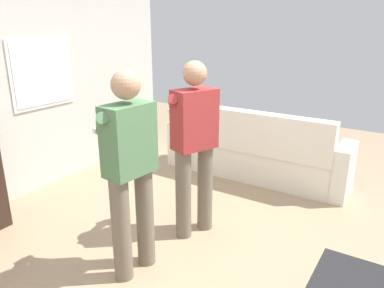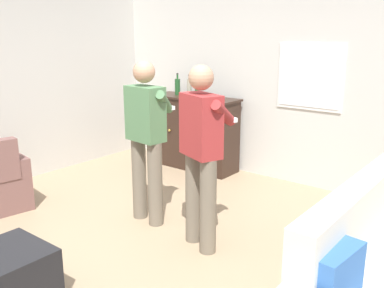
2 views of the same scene
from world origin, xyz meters
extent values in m
plane|color=#9E8466|center=(0.00, 0.00, 0.00)|extent=(10.40, 10.40, 0.00)
cube|color=beige|center=(0.00, 2.66, 1.40)|extent=(5.20, 0.12, 2.80)
cube|color=silver|center=(0.48, 2.60, 1.41)|extent=(0.85, 0.02, 0.82)
cube|color=white|center=(0.48, 2.59, 1.41)|extent=(0.77, 0.03, 0.74)
cube|color=silver|center=(2.04, 0.49, 0.21)|extent=(0.55, 2.10, 0.42)
cube|color=silver|center=(1.83, 0.49, 0.68)|extent=(0.18, 2.10, 0.52)
cube|color=silver|center=(2.04, 1.62, 0.32)|extent=(0.55, 0.18, 0.64)
cube|color=silver|center=(2.04, -0.64, 0.32)|extent=(0.55, 0.18, 0.64)
cube|color=beige|center=(1.96, 1.29, 0.60)|extent=(0.17, 0.41, 0.36)
cube|color=#386BB7|center=(1.96, -0.31, 0.60)|extent=(0.18, 0.41, 0.36)
cylinder|color=#6B6051|center=(-0.47, 0.54, 0.44)|extent=(0.15, 0.15, 0.88)
cylinder|color=#6B6051|center=(-0.21, 0.51, 0.44)|extent=(0.15, 0.15, 0.88)
cube|color=#4C754C|center=(-0.34, 0.52, 1.16)|extent=(0.42, 0.26, 0.55)
sphere|color=tan|center=(-0.34, 0.52, 1.57)|extent=(0.22, 0.22, 0.22)
cylinder|color=#4C754C|center=(-0.44, 0.69, 1.27)|extent=(0.36, 0.38, 0.29)
cylinder|color=#4C754C|center=(-0.21, 0.67, 1.27)|extent=(0.29, 0.42, 0.29)
cube|color=white|center=(-0.30, 0.84, 1.18)|extent=(0.15, 0.06, 0.04)
cylinder|color=#6B6051|center=(0.32, 0.47, 0.44)|extent=(0.15, 0.15, 0.88)
cylinder|color=#6B6051|center=(0.56, 0.37, 0.44)|extent=(0.15, 0.15, 0.88)
cube|color=#9E2D2D|center=(0.44, 0.42, 1.16)|extent=(0.45, 0.35, 0.55)
sphere|color=tan|center=(0.44, 0.42, 1.57)|extent=(0.22, 0.22, 0.22)
cylinder|color=#9E2D2D|center=(0.39, 0.61, 1.27)|extent=(0.42, 0.31, 0.29)
cylinder|color=#9E2D2D|center=(0.60, 0.53, 1.27)|extent=(0.19, 0.45, 0.29)
cube|color=white|center=(0.56, 0.72, 1.18)|extent=(0.15, 0.09, 0.04)
camera|label=1|loc=(-2.35, -1.31, 2.01)|focal=35.00mm
camera|label=2|loc=(2.65, -2.48, 1.94)|focal=40.00mm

